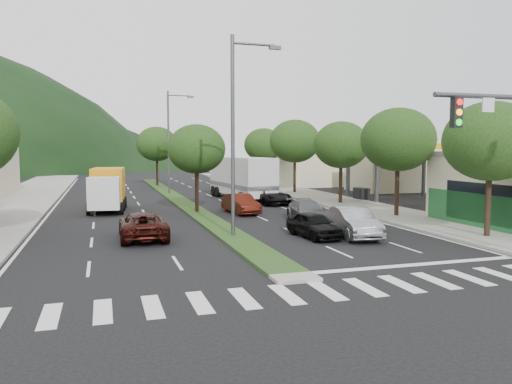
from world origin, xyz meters
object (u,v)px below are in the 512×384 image
object	(u,v)px
streetlight_mid	(171,137)
motorhome	(242,177)
tree_r_a	(490,141)
car_queue_b	(307,211)
tree_r_b	(398,140)
suv_maroon	(143,225)
tree_med_far	(157,144)
car_queue_a	(314,225)
tree_med_near	(196,149)
tree_r_c	(341,145)
tree_r_e	(264,145)
sedan_silver	(353,222)
car_queue_d	(270,196)
streetlight_near	(237,126)
car_queue_c	(241,204)
box_truck	(108,191)
tree_r_d	(295,141)

from	to	relation	value
streetlight_mid	motorhome	size ratio (longest dim) A/B	1.01
tree_r_a	car_queue_b	world-z (taller)	tree_r_a
tree_r_b	suv_maroon	size ratio (longest dim) A/B	1.43
tree_med_far	car_queue_a	distance (m)	37.63
suv_maroon	car_queue_a	size ratio (longest dim) A/B	1.28
car_queue_a	tree_med_near	bearing A→B (deg)	103.26
tree_med_near	tree_med_far	size ratio (longest dim) A/B	0.87
tree_r_c	tree_r_e	world-z (taller)	tree_r_e
streetlight_mid	sedan_silver	bearing A→B (deg)	-78.03
tree_r_a	sedan_silver	size ratio (longest dim) A/B	1.45
car_queue_d	tree_r_b	bearing A→B (deg)	-65.21
car_queue_a	motorhome	bearing A→B (deg)	79.33
streetlight_near	motorhome	distance (m)	19.33
tree_r_b	tree_r_e	world-z (taller)	tree_r_b
tree_med_near	tree_med_far	world-z (taller)	tree_med_far
streetlight_near	car_queue_c	size ratio (longest dim) A/B	2.42
tree_r_b	tree_r_e	distance (m)	28.00
tree_r_e	box_truck	size ratio (longest dim) A/B	1.06
car_queue_a	motorhome	size ratio (longest dim) A/B	0.38
suv_maroon	motorhome	size ratio (longest dim) A/B	0.49
tree_r_b	car_queue_d	world-z (taller)	tree_r_b
tree_r_c	tree_r_d	size ratio (longest dim) A/B	0.90
tree_med_near	car_queue_b	distance (m)	9.19
tree_med_near	suv_maroon	size ratio (longest dim) A/B	1.24
streetlight_near	car_queue_d	bearing A→B (deg)	64.96
streetlight_near	tree_r_e	bearing A→B (deg)	69.77
car_queue_d	motorhome	size ratio (longest dim) A/B	0.49
tree_r_e	box_truck	distance (m)	26.18
car_queue_b	tree_r_b	bearing A→B (deg)	8.93
tree_med_far	motorhome	xyz separation A→B (m)	(5.50, -17.76, -3.03)
streetlight_near	car_queue_b	bearing A→B (deg)	35.04
tree_r_c	car_queue_b	size ratio (longest dim) A/B	1.43
car_queue_c	motorhome	size ratio (longest dim) A/B	0.42
sedan_silver	car_queue_c	distance (m)	10.88
tree_r_d	streetlight_mid	size ratio (longest dim) A/B	0.72
tree_r_b	car_queue_a	size ratio (longest dim) A/B	1.83
tree_r_d	sedan_silver	size ratio (longest dim) A/B	1.56
tree_r_c	tree_r_a	bearing A→B (deg)	-90.00
car_queue_a	car_queue_d	world-z (taller)	car_queue_d
tree_r_a	car_queue_d	distance (m)	19.07
sedan_silver	car_queue_b	distance (m)	5.45
tree_r_a	tree_r_b	xyz separation A→B (m)	(-0.00, 8.00, 0.22)
tree_r_e	motorhome	size ratio (longest dim) A/B	0.68
tree_r_e	tree_med_near	bearing A→B (deg)	-118.61
tree_r_a	tree_r_b	distance (m)	8.00
tree_r_b	box_truck	bearing A→B (deg)	152.76
tree_med_far	box_truck	world-z (taller)	tree_med_far
tree_r_e	tree_r_d	bearing A→B (deg)	-90.00
suv_maroon	car_queue_a	world-z (taller)	suv_maroon
tree_r_b	car_queue_a	world-z (taller)	tree_r_b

